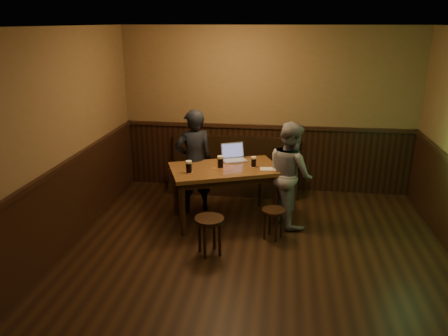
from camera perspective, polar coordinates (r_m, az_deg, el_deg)
room at (r=4.92m, az=4.22°, el=-1.07°), size 5.04×6.04×2.84m
bench at (r=7.63m, az=1.29°, el=-0.83°), size 2.20×0.50×0.95m
pub_table at (r=6.40m, az=0.09°, el=-0.84°), size 1.77×1.40×0.83m
stool_left at (r=5.57m, az=-1.91°, el=-7.49°), size 0.46×0.46×0.51m
stool_right at (r=6.01m, az=6.47°, el=-6.16°), size 0.42×0.42×0.43m
pint_left at (r=6.13m, az=-4.61°, el=0.16°), size 0.11×0.11×0.18m
pint_mid at (r=6.32m, az=-0.47°, el=0.80°), size 0.11×0.11×0.18m
pint_right at (r=6.38m, az=3.89°, el=0.83°), size 0.10×0.10×0.16m
laptop at (r=6.68m, az=1.28°, el=1.59°), size 0.45×0.41×0.25m
menu at (r=6.33m, az=5.74°, el=-0.10°), size 0.23×0.17×0.00m
person_suit at (r=6.72m, az=-3.95°, el=0.88°), size 0.70×0.61×1.62m
person_grey at (r=6.36m, az=8.64°, el=-0.76°), size 0.87×0.93×1.53m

